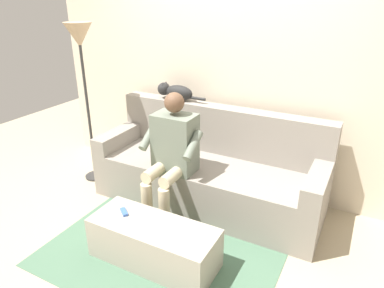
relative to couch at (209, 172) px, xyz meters
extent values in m
plane|color=tan|center=(0.00, 0.74, -0.33)|extent=(8.00, 8.00, 0.00)
cube|color=beige|center=(0.00, -0.47, 0.88)|extent=(4.26, 0.06, 2.42)
cube|color=gray|center=(0.00, 0.14, -0.10)|extent=(1.90, 0.62, 0.45)
cube|color=gray|center=(0.00, -0.25, 0.14)|extent=(2.24, 0.18, 0.94)
cube|color=gray|center=(-1.04, 0.14, -0.01)|extent=(0.17, 0.62, 0.62)
cube|color=gray|center=(1.04, 0.14, -0.01)|extent=(0.17, 0.62, 0.62)
cube|color=#A89E8E|center=(0.00, 1.01, -0.15)|extent=(1.02, 0.40, 0.34)
cube|color=slate|center=(0.20, 0.33, 0.40)|extent=(0.38, 0.25, 0.54)
sphere|color=brown|center=(0.20, 0.33, 0.78)|extent=(0.18, 0.18, 0.18)
cylinder|color=#C6B793|center=(0.11, 0.50, 0.18)|extent=(0.11, 0.35, 0.11)
cylinder|color=#C6B793|center=(0.29, 0.50, 0.18)|extent=(0.11, 0.35, 0.11)
cylinder|color=#C6B793|center=(0.11, 0.68, -0.10)|extent=(0.10, 0.10, 0.45)
cylinder|color=#C6B793|center=(0.29, 0.68, -0.10)|extent=(0.10, 0.10, 0.45)
cylinder|color=slate|center=(-0.03, 0.41, 0.45)|extent=(0.08, 0.27, 0.22)
cylinder|color=slate|center=(0.42, 0.41, 0.45)|extent=(0.08, 0.27, 0.22)
ellipsoid|color=black|center=(0.49, -0.25, 0.69)|extent=(0.31, 0.14, 0.16)
sphere|color=black|center=(0.67, -0.25, 0.71)|extent=(0.13, 0.13, 0.13)
cone|color=black|center=(0.66, -0.29, 0.77)|extent=(0.05, 0.05, 0.04)
cone|color=black|center=(0.66, -0.22, 0.77)|extent=(0.05, 0.05, 0.04)
cylinder|color=black|center=(0.27, -0.25, 0.66)|extent=(0.18, 0.03, 0.03)
cube|color=#3860B7|center=(0.29, 0.99, 0.03)|extent=(0.11, 0.10, 0.02)
cube|color=#4C7056|center=(0.00, 0.90, -0.32)|extent=(1.86, 1.35, 0.01)
cylinder|color=#2D2D2D|center=(1.38, 0.16, -0.32)|extent=(0.24, 0.24, 0.02)
cylinder|color=#333333|center=(1.38, 0.16, 0.46)|extent=(0.03, 0.03, 1.57)
cone|color=tan|center=(1.38, 0.16, 1.27)|extent=(0.28, 0.28, 0.24)
camera|label=1|loc=(-1.30, 2.82, 1.64)|focal=32.72mm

